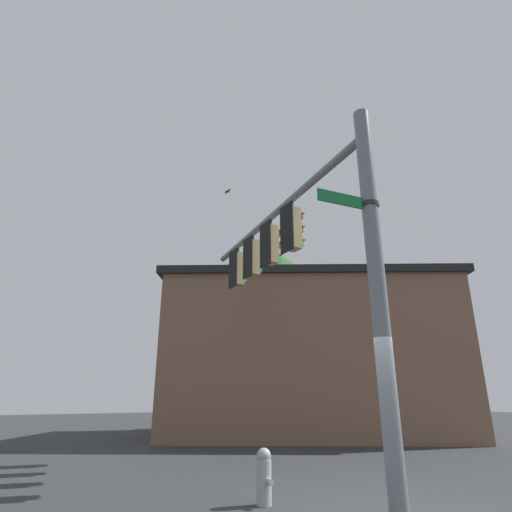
{
  "coord_description": "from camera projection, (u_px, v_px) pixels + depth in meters",
  "views": [
    {
      "loc": [
        4.86,
        -5.0,
        1.62
      ],
      "look_at": [
        -5.02,
        0.47,
        5.44
      ],
      "focal_mm": 29.06,
      "sensor_mm": 36.0,
      "label": 1
    }
  ],
  "objects": [
    {
      "name": "tree_by_storefront",
      "position": [
        262.0,
        302.0,
        19.18
      ],
      "size": [
        4.65,
        4.65,
        8.1
      ],
      "color": "#4C3823",
      "rests_on": "ground"
    },
    {
      "name": "traffic_light_arm_end",
      "position": [
        238.0,
        269.0,
        13.21
      ],
      "size": [
        0.54,
        0.49,
        1.31
      ],
      "color": "black"
    },
    {
      "name": "mast_arm",
      "position": [
        271.0,
        217.0,
        11.28
      ],
      "size": [
        8.0,
        0.93,
        0.18
      ],
      "primitive_type": "cylinder",
      "rotation": [
        0.0,
        1.57,
        3.05
      ],
      "color": "slate"
    },
    {
      "name": "signal_pole",
      "position": [
        377.0,
        284.0,
        6.89
      ],
      "size": [
        0.29,
        0.29,
        6.78
      ],
      "primitive_type": "cylinder",
      "color": "slate",
      "rests_on": "ground"
    },
    {
      "name": "storefront_building",
      "position": [
        307.0,
        359.0,
        18.68
      ],
      "size": [
        13.27,
        14.55,
        6.39
      ],
      "color": "brown",
      "rests_on": "ground"
    },
    {
      "name": "bird_flying",
      "position": [
        228.0,
        191.0,
        15.41
      ],
      "size": [
        0.36,
        0.21,
        0.06
      ],
      "color": "#4C4742"
    },
    {
      "name": "traffic_light_mid_outer",
      "position": [
        253.0,
        258.0,
        12.14
      ],
      "size": [
        0.54,
        0.49,
        1.31
      ],
      "color": "black"
    },
    {
      "name": "traffic_light_nearest_pole",
      "position": [
        293.0,
        229.0,
        10.02
      ],
      "size": [
        0.54,
        0.49,
        1.31
      ],
      "color": "black"
    },
    {
      "name": "traffic_light_mid_inner",
      "position": [
        271.0,
        245.0,
        11.08
      ],
      "size": [
        0.54,
        0.49,
        1.31
      ],
      "color": "black"
    },
    {
      "name": "fire_hydrant",
      "position": [
        264.0,
        476.0,
        6.56
      ],
      "size": [
        0.35,
        0.24,
        0.82
      ],
      "color": "#99999E",
      "rests_on": "ground"
    },
    {
      "name": "street_name_sign",
      "position": [
        357.0,
        203.0,
        7.25
      ],
      "size": [
        0.33,
        1.24,
        0.22
      ],
      "color": "#147238"
    }
  ]
}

